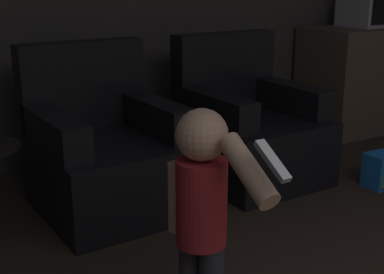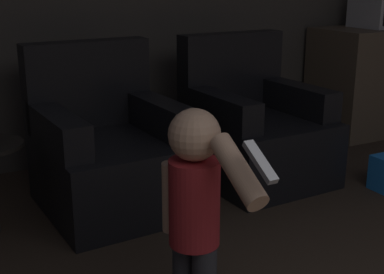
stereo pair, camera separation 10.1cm
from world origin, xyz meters
TOP-DOWN VIEW (x-y plane):
  - armchair_left at (-0.36, 3.60)m, footprint 0.84×0.92m
  - armchair_right at (0.69, 3.60)m, footprint 0.83×0.91m
  - person_toddler at (-0.45, 2.31)m, footprint 0.20×0.60m
  - toy_backpack at (1.35, 2.98)m, footprint 0.20×0.19m
  - kitchen_counter at (2.44, 4.11)m, footprint 1.31×0.63m
  - microwave at (2.36, 4.11)m, footprint 0.48×0.40m

SIDE VIEW (x-z plane):
  - toy_backpack at x=1.35m, z-range 0.00..0.23m
  - armchair_left at x=-0.36m, z-range -0.15..0.82m
  - armchair_right at x=0.69m, z-range -0.15..0.82m
  - kitchen_counter at x=2.44m, z-range 0.00..0.93m
  - person_toddler at x=-0.45m, z-range 0.08..0.98m
  - microwave at x=2.36m, z-range 0.93..1.21m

